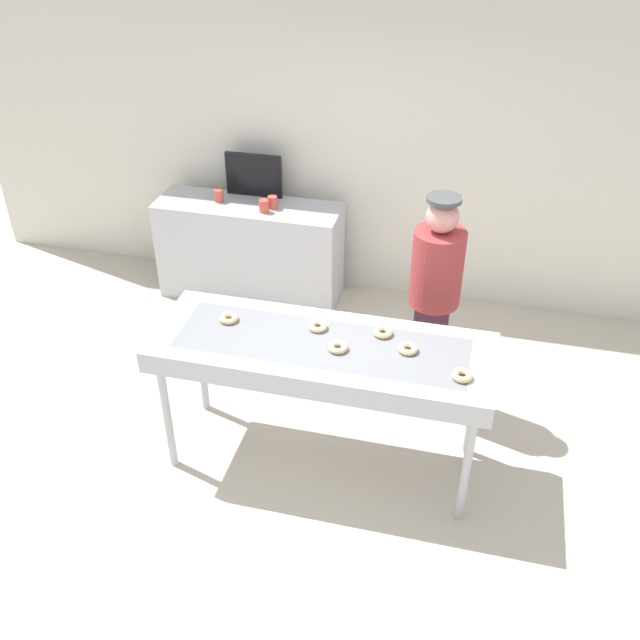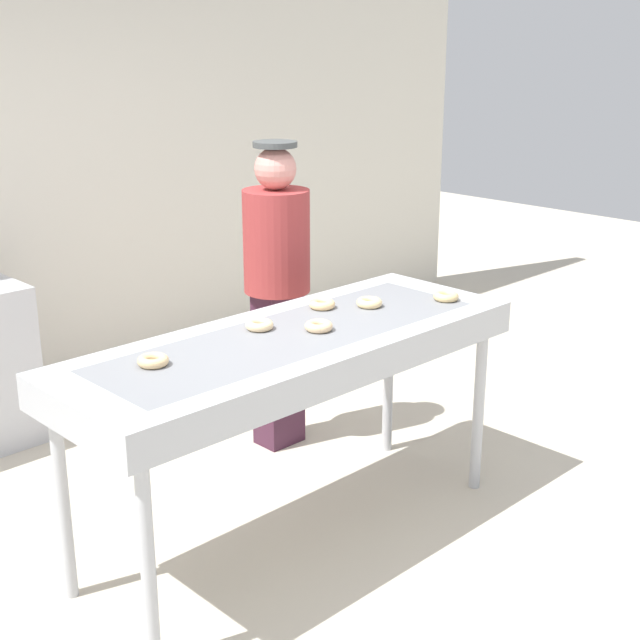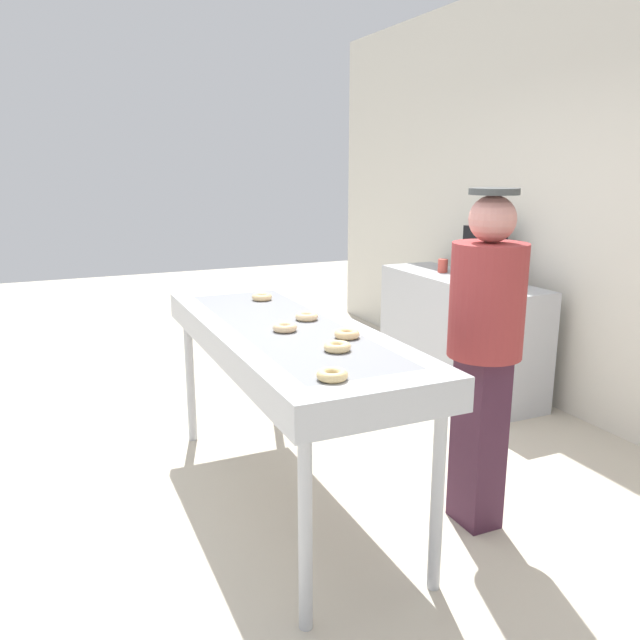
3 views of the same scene
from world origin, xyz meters
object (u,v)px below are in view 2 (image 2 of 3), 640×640
object	(u,v)px
plain_donut_0	(153,361)
plain_donut_4	(322,304)
worker_baker	(277,275)
plain_donut_3	(369,303)
plain_donut_1	(259,325)
plain_donut_5	(446,296)
plain_donut_2	(319,326)
fryer_conveyor	(293,351)

from	to	relation	value
plain_donut_0	plain_donut_4	world-z (taller)	same
plain_donut_4	worker_baker	distance (m)	0.67
plain_donut_3	plain_donut_1	bearing A→B (deg)	170.20
plain_donut_1	plain_donut_3	xyz separation A→B (m)	(0.60, -0.10, 0.00)
plain_donut_0	plain_donut_3	size ratio (longest dim) A/B	1.00
plain_donut_1	plain_donut_5	size ratio (longest dim) A/B	1.00
plain_donut_5	plain_donut_1	bearing A→B (deg)	162.87
worker_baker	plain_donut_1	bearing A→B (deg)	46.99
plain_donut_2	plain_donut_4	size ratio (longest dim) A/B	1.00
fryer_conveyor	plain_donut_1	bearing A→B (deg)	113.05
plain_donut_0	worker_baker	size ratio (longest dim) A/B	0.07
plain_donut_0	plain_donut_2	size ratio (longest dim) A/B	1.00
worker_baker	plain_donut_5	bearing A→B (deg)	108.84
fryer_conveyor	plain_donut_2	xyz separation A→B (m)	(0.11, -0.05, 0.10)
plain_donut_0	plain_donut_3	bearing A→B (deg)	-2.51
plain_donut_3	plain_donut_5	bearing A→B (deg)	-28.45
plain_donut_0	plain_donut_5	xyz separation A→B (m)	(1.53, -0.24, 0.00)
plain_donut_5	worker_baker	size ratio (longest dim) A/B	0.07
plain_donut_1	plain_donut_2	distance (m)	0.26
plain_donut_3	worker_baker	distance (m)	0.76
plain_donut_4	plain_donut_5	distance (m)	0.62
fryer_conveyor	plain_donut_1	xyz separation A→B (m)	(-0.06, 0.15, 0.10)
plain_donut_1	fryer_conveyor	bearing A→B (deg)	-66.95
plain_donut_1	plain_donut_5	world-z (taller)	same
plain_donut_2	plain_donut_5	xyz separation A→B (m)	(0.77, -0.10, 0.00)
fryer_conveyor	worker_baker	bearing A→B (deg)	52.38
plain_donut_2	worker_baker	xyz separation A→B (m)	(0.50, 0.85, -0.03)
plain_donut_1	plain_donut_2	size ratio (longest dim) A/B	1.00
plain_donut_1	plain_donut_2	world-z (taller)	same
fryer_conveyor	worker_baker	size ratio (longest dim) A/B	1.27
plain_donut_0	plain_donut_1	world-z (taller)	same
plain_donut_5	plain_donut_4	bearing A→B (deg)	148.25
plain_donut_2	plain_donut_3	bearing A→B (deg)	12.03
plain_donut_1	worker_baker	bearing A→B (deg)	43.87
fryer_conveyor	plain_donut_5	distance (m)	0.90
plain_donut_3	plain_donut_4	size ratio (longest dim) A/B	1.00
plain_donut_1	plain_donut_4	distance (m)	0.42
plain_donut_0	plain_donut_3	xyz separation A→B (m)	(1.19, -0.05, 0.00)
plain_donut_2	worker_baker	distance (m)	0.99
plain_donut_3	plain_donut_2	bearing A→B (deg)	-167.97
fryer_conveyor	plain_donut_0	xyz separation A→B (m)	(-0.65, 0.10, 0.10)
plain_donut_0	plain_donut_5	bearing A→B (deg)	-8.89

